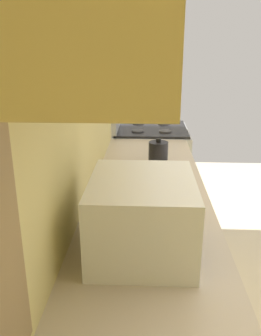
% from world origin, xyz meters
% --- Properties ---
extents(wall_back, '(4.14, 0.12, 2.77)m').
position_xyz_m(wall_back, '(0.00, 1.57, 1.39)').
color(wall_back, '#DFCC7C').
rests_on(wall_back, ground_plane).
extents(counter_run, '(3.10, 0.64, 0.90)m').
position_xyz_m(counter_run, '(-0.46, 1.20, 0.45)').
color(counter_run, '#DEC56E').
rests_on(counter_run, ground_plane).
extents(oven_range, '(0.71, 0.69, 1.08)m').
position_xyz_m(oven_range, '(1.44, 1.17, 0.47)').
color(oven_range, '#B7BABF').
rests_on(oven_range, ground_plane).
extents(microwave, '(0.45, 0.39, 0.29)m').
position_xyz_m(microwave, '(-0.58, 1.22, 1.04)').
color(microwave, white).
rests_on(microwave, counter_run).
extents(bowl, '(0.15, 0.15, 0.06)m').
position_xyz_m(bowl, '(-0.06, 1.13, 0.94)').
color(bowl, gold).
rests_on(bowl, counter_run).
extents(kettle, '(0.17, 0.13, 0.18)m').
position_xyz_m(kettle, '(0.45, 1.13, 0.98)').
color(kettle, black).
rests_on(kettle, counter_run).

